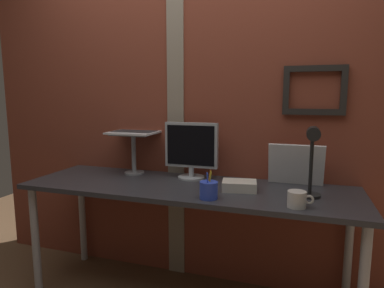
{
  "coord_description": "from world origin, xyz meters",
  "views": [
    {
      "loc": [
        0.69,
        -1.83,
        1.34
      ],
      "look_at": [
        0.03,
        0.18,
        1.02
      ],
      "focal_mm": 31.01,
      "sensor_mm": 36.0,
      "label": 1
    }
  ],
  "objects_px": {
    "whiteboard_panel": "(296,165)",
    "coffee_mug": "(297,199)",
    "laptop": "(138,125)",
    "pen_cup": "(209,190)",
    "monitor": "(191,148)",
    "desk_lamp": "(312,154)"
  },
  "relations": [
    {
      "from": "laptop",
      "to": "whiteboard_panel",
      "type": "distance_m",
      "value": 1.13
    },
    {
      "from": "desk_lamp",
      "to": "coffee_mug",
      "type": "xyz_separation_m",
      "value": [
        -0.06,
        -0.16,
        -0.21
      ]
    },
    {
      "from": "whiteboard_panel",
      "to": "coffee_mug",
      "type": "distance_m",
      "value": 0.45
    },
    {
      "from": "whiteboard_panel",
      "to": "coffee_mug",
      "type": "relative_size",
      "value": 2.59
    },
    {
      "from": "coffee_mug",
      "to": "desk_lamp",
      "type": "bearing_deg",
      "value": 67.59
    },
    {
      "from": "pen_cup",
      "to": "coffee_mug",
      "type": "relative_size",
      "value": 1.18
    },
    {
      "from": "laptop",
      "to": "whiteboard_panel",
      "type": "bearing_deg",
      "value": -1.97
    },
    {
      "from": "monitor",
      "to": "desk_lamp",
      "type": "height_order",
      "value": "desk_lamp"
    },
    {
      "from": "whiteboard_panel",
      "to": "coffee_mug",
      "type": "height_order",
      "value": "whiteboard_panel"
    },
    {
      "from": "laptop",
      "to": "pen_cup",
      "type": "bearing_deg",
      "value": -35.43
    },
    {
      "from": "whiteboard_panel",
      "to": "desk_lamp",
      "type": "relative_size",
      "value": 0.84
    },
    {
      "from": "coffee_mug",
      "to": "whiteboard_panel",
      "type": "bearing_deg",
      "value": 92.17
    },
    {
      "from": "monitor",
      "to": "coffee_mug",
      "type": "relative_size",
      "value": 2.93
    },
    {
      "from": "monitor",
      "to": "laptop",
      "type": "relative_size",
      "value": 1.14
    },
    {
      "from": "desk_lamp",
      "to": "coffee_mug",
      "type": "bearing_deg",
      "value": -112.41
    },
    {
      "from": "desk_lamp",
      "to": "pen_cup",
      "type": "distance_m",
      "value": 0.59
    },
    {
      "from": "whiteboard_panel",
      "to": "pen_cup",
      "type": "xyz_separation_m",
      "value": [
        -0.45,
        -0.44,
        -0.08
      ]
    },
    {
      "from": "whiteboard_panel",
      "to": "coffee_mug",
      "type": "xyz_separation_m",
      "value": [
        0.02,
        -0.44,
        -0.09
      ]
    },
    {
      "from": "monitor",
      "to": "whiteboard_panel",
      "type": "xyz_separation_m",
      "value": [
        0.68,
        0.04,
        -0.08
      ]
    },
    {
      "from": "laptop",
      "to": "coffee_mug",
      "type": "relative_size",
      "value": 2.57
    },
    {
      "from": "laptop",
      "to": "desk_lamp",
      "type": "relative_size",
      "value": 0.83
    },
    {
      "from": "monitor",
      "to": "desk_lamp",
      "type": "relative_size",
      "value": 0.95
    }
  ]
}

